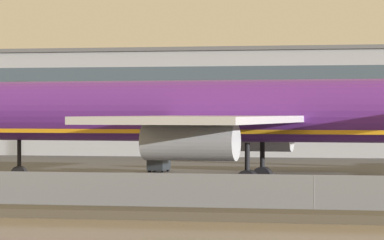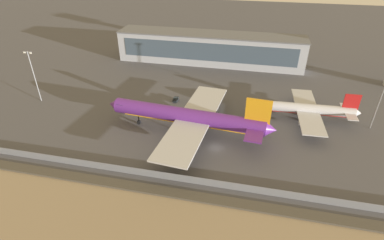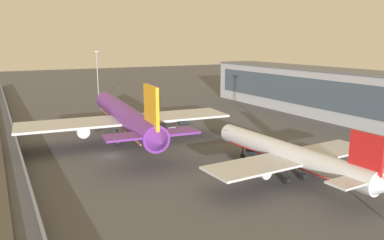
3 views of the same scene
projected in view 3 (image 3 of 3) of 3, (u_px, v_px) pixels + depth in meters
ground_plane at (111, 156)px, 74.51m from camera, size 500.00×500.00×0.00m
perimeter_fence at (23, 162)px, 66.90m from camera, size 280.00×0.10×2.23m
cargo_jet_purple at (125, 117)px, 84.14m from camera, size 53.85×46.67×14.99m
passenger_jet_silver at (288, 154)px, 61.42m from camera, size 36.90×31.61×10.71m
baggage_tug at (184, 121)px, 102.85m from camera, size 1.68×3.24×1.80m
ops_van at (259, 150)px, 74.16m from camera, size 5.55×3.30×2.48m
terminal_building at (316, 91)px, 117.02m from camera, size 89.07×15.05×14.35m
apron_light_mast_apron_east at (97, 73)px, 138.82m from camera, size 3.20×0.40×19.27m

